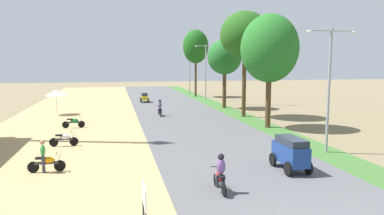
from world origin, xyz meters
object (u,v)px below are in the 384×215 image
at_px(median_tree_third, 225,57).
at_px(car_van_blue, 290,152).
at_px(parked_motorbike_second, 64,139).
at_px(street_signboard, 144,199).
at_px(streetlamp_mid, 206,68).
at_px(utility_pole_near, 245,64).
at_px(motorbike_foreground_rider, 220,174).
at_px(parked_motorbike_third, 74,122).
at_px(median_tree_nearest, 270,49).
at_px(median_tree_second, 245,35).
at_px(streetlamp_far, 190,65).
at_px(car_hatchback_yellow, 144,97).
at_px(pedestrian_on_shoulder, 43,155).
at_px(streetlamp_near, 329,81).
at_px(motorbike_ahead_second, 160,108).
at_px(parked_motorbike_nearest, 47,162).
at_px(vendor_umbrella, 56,93).
at_px(median_tree_fourth, 196,47).

xyz_separation_m(median_tree_third, car_van_blue, (-3.97, -24.56, -4.90)).
distance_m(parked_motorbike_second, street_signboard, 13.64).
bearing_deg(median_tree_third, streetlamp_mid, 90.59).
height_order(utility_pole_near, motorbike_foreground_rider, utility_pole_near).
relative_size(parked_motorbike_third, median_tree_nearest, 0.20).
bearing_deg(median_tree_nearest, median_tree_second, 89.22).
xyz_separation_m(median_tree_nearest, streetlamp_far, (0.08, 32.79, -1.65)).
relative_size(car_van_blue, car_hatchback_yellow, 1.20).
height_order(pedestrian_on_shoulder, median_tree_nearest, median_tree_nearest).
bearing_deg(parked_motorbike_third, median_tree_nearest, -11.02).
distance_m(parked_motorbike_second, streetlamp_near, 16.81).
bearing_deg(streetlamp_mid, utility_pole_near, -59.16).
xyz_separation_m(median_tree_second, motorbike_ahead_second, (-8.05, 1.97, -7.11)).
relative_size(car_hatchback_yellow, motorbike_ahead_second, 1.11).
relative_size(parked_motorbike_second, median_tree_third, 0.23).
xyz_separation_m(car_hatchback_yellow, motorbike_ahead_second, (0.52, -12.68, 0.11)).
bearing_deg(parked_motorbike_nearest, parked_motorbike_second, 89.07).
relative_size(vendor_umbrella, streetlamp_mid, 0.33).
relative_size(streetlamp_near, utility_pole_near, 0.74).
bearing_deg(parked_motorbike_second, median_tree_second, 31.95).
bearing_deg(vendor_umbrella, median_tree_third, 5.53).
bearing_deg(streetlamp_mid, pedestrian_on_shoulder, -117.10).
xyz_separation_m(median_tree_nearest, streetlamp_near, (0.08, -8.54, -2.18)).
bearing_deg(car_van_blue, streetlamp_far, 85.00).
bearing_deg(median_tree_fourth, car_hatchback_yellow, -142.16).
relative_size(median_tree_fourth, utility_pole_near, 1.03).
relative_size(parked_motorbike_nearest, streetlamp_far, 0.22).
relative_size(parked_motorbike_third, motorbike_ahead_second, 1.00).
bearing_deg(car_hatchback_yellow, utility_pole_near, -22.53).
xyz_separation_m(median_tree_third, streetlamp_far, (-0.09, 19.82, -1.08)).
bearing_deg(median_tree_nearest, vendor_umbrella, 148.31).
xyz_separation_m(streetlamp_near, motorbike_foreground_rider, (-8.16, -5.29, -3.46)).
bearing_deg(motorbike_foreground_rider, median_tree_nearest, 59.70).
height_order(vendor_umbrella, motorbike_ahead_second, vendor_umbrella).
bearing_deg(streetlamp_mid, median_tree_nearest, -90.20).
bearing_deg(car_hatchback_yellow, motorbike_ahead_second, -87.63).
bearing_deg(median_tree_third, median_tree_fourth, 91.11).
height_order(median_tree_fourth, motorbike_foreground_rider, median_tree_fourth).
distance_m(median_tree_fourth, streetlamp_near, 35.96).
bearing_deg(vendor_umbrella, parked_motorbike_nearest, -83.12).
height_order(median_tree_second, motorbike_foreground_rider, median_tree_second).
height_order(median_tree_second, car_hatchback_yellow, median_tree_second).
bearing_deg(parked_motorbike_nearest, parked_motorbike_third, 90.01).
bearing_deg(parked_motorbike_third, median_tree_fourth, 57.29).
bearing_deg(vendor_umbrella, utility_pole_near, 11.77).
relative_size(parked_motorbike_third, median_tree_fourth, 0.18).
bearing_deg(street_signboard, median_tree_second, 63.12).
height_order(parked_motorbike_second, streetlamp_near, streetlamp_near).
relative_size(parked_motorbike_nearest, parked_motorbike_second, 1.00).
relative_size(median_tree_nearest, car_van_blue, 3.83).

